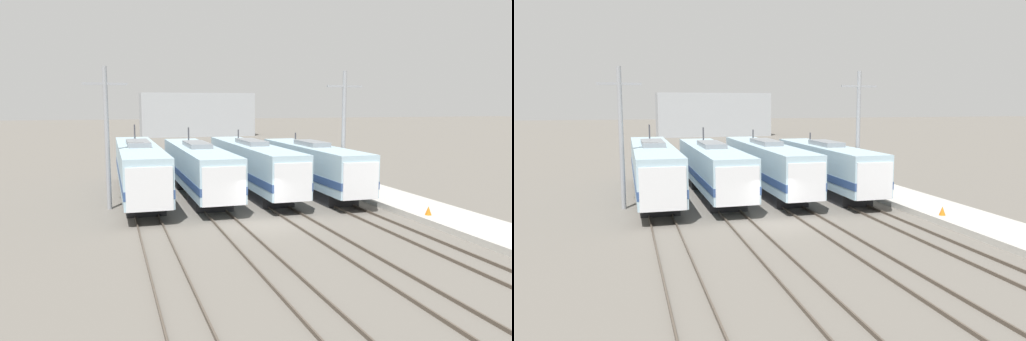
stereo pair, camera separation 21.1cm
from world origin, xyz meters
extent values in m
plane|color=#666059|center=(0.00, 0.00, 0.00)|extent=(400.00, 400.00, 0.00)
cube|color=#4C4238|center=(-7.32, 0.00, 0.07)|extent=(0.07, 120.00, 0.15)
cube|color=#4C4238|center=(-5.89, 0.00, 0.07)|extent=(0.07, 120.00, 0.15)
cube|color=#4C4238|center=(-2.92, 0.00, 0.07)|extent=(0.07, 120.00, 0.15)
cube|color=#4C4238|center=(-1.48, 0.00, 0.07)|extent=(0.07, 120.00, 0.15)
cube|color=#4C4238|center=(1.48, 0.00, 0.07)|extent=(0.07, 120.00, 0.15)
cube|color=#4C4238|center=(2.92, 0.00, 0.07)|extent=(0.07, 120.00, 0.15)
cube|color=#4C4238|center=(5.89, 0.00, 0.07)|extent=(0.07, 120.00, 0.15)
cube|color=#4C4238|center=(7.32, 0.00, 0.07)|extent=(0.07, 120.00, 0.15)
cube|color=#232326|center=(-6.61, 6.03, 0.47)|extent=(2.46, 4.28, 0.95)
cube|color=#232326|center=(-6.61, 15.76, 0.47)|extent=(2.46, 4.28, 0.95)
cube|color=#9EBCCC|center=(-6.61, 10.90, 2.45)|extent=(2.90, 19.46, 3.00)
cube|color=navy|center=(-6.61, 10.90, 1.85)|extent=(2.94, 19.50, 0.54)
cube|color=silver|center=(-6.61, 2.13, 2.22)|extent=(2.67, 2.12, 2.55)
cube|color=black|center=(-6.61, 1.15, 2.79)|extent=(2.27, 0.08, 0.71)
cube|color=gray|center=(-6.61, 10.90, 4.12)|extent=(1.59, 4.86, 0.35)
cylinder|color=#38383D|center=(-6.61, 15.18, 4.64)|extent=(0.12, 0.12, 1.39)
cube|color=#232326|center=(-2.20, 6.02, 0.47)|extent=(2.48, 4.05, 0.95)
cube|color=#232326|center=(-2.20, 15.22, 0.47)|extent=(2.48, 4.05, 0.95)
cube|color=#9EBCCC|center=(-2.20, 10.62, 2.36)|extent=(2.92, 18.40, 2.82)
cube|color=navy|center=(-2.20, 10.62, 1.79)|extent=(2.96, 18.44, 0.51)
cube|color=silver|center=(-2.20, 2.17, 2.15)|extent=(2.69, 1.71, 2.39)
cube|color=black|center=(-2.20, 1.40, 2.67)|extent=(2.29, 0.08, 0.67)
cube|color=gray|center=(-2.20, 10.62, 3.94)|extent=(1.61, 4.60, 0.35)
cylinder|color=#38383D|center=(-2.20, 14.66, 4.41)|extent=(0.12, 0.12, 1.30)
cube|color=#232326|center=(2.20, 6.09, 0.47)|extent=(2.31, 4.12, 0.95)
cube|color=#232326|center=(2.20, 15.46, 0.47)|extent=(2.31, 4.12, 0.95)
cube|color=#9EBCCC|center=(2.20, 10.77, 2.40)|extent=(2.72, 18.73, 2.89)
cube|color=navy|center=(2.20, 10.77, 1.82)|extent=(2.76, 18.77, 0.52)
cube|color=silver|center=(2.20, 2.33, 2.18)|extent=(2.50, 2.04, 2.46)
cube|color=black|center=(2.20, 1.39, 2.72)|extent=(2.12, 0.08, 0.69)
cube|color=gray|center=(2.20, 10.77, 4.02)|extent=(1.49, 4.68, 0.35)
cylinder|color=#38383D|center=(2.20, 14.89, 4.32)|extent=(0.12, 0.12, 0.96)
cube|color=#232326|center=(6.61, 4.89, 0.47)|extent=(2.31, 3.54, 0.95)
cube|color=#232326|center=(6.61, 12.93, 0.47)|extent=(2.31, 3.54, 0.95)
cube|color=#9EBCCC|center=(6.61, 8.91, 2.37)|extent=(2.72, 16.08, 2.84)
cube|color=navy|center=(6.61, 8.91, 1.80)|extent=(2.76, 16.12, 0.51)
cube|color=silver|center=(6.61, 1.80, 2.16)|extent=(2.50, 2.08, 2.41)
cube|color=black|center=(6.61, 0.84, 2.69)|extent=(2.13, 0.08, 0.68)
cube|color=gray|center=(6.61, 8.91, 3.96)|extent=(1.50, 4.02, 0.35)
cylinder|color=#38383D|center=(6.61, 12.44, 4.19)|extent=(0.12, 0.12, 0.82)
cylinder|color=gray|center=(-8.82, 7.09, 4.74)|extent=(0.31, 0.31, 9.49)
cube|color=gray|center=(-8.82, 7.09, 8.35)|extent=(2.85, 0.16, 0.16)
cylinder|color=gray|center=(8.44, 7.09, 4.74)|extent=(0.31, 0.31, 9.49)
cube|color=gray|center=(8.44, 7.09, 8.35)|extent=(2.85, 0.16, 0.16)
cube|color=#B7B5AD|center=(10.87, 0.00, 0.19)|extent=(4.00, 120.00, 0.39)
cone|color=orange|center=(9.62, -2.07, 0.66)|extent=(0.39, 0.39, 0.54)
cube|color=#9EA3A8|center=(10.11, 81.14, 4.64)|extent=(24.07, 8.17, 9.27)
camera|label=1|loc=(-8.79, -27.34, 7.09)|focal=35.00mm
camera|label=2|loc=(-8.59, -27.40, 7.09)|focal=35.00mm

